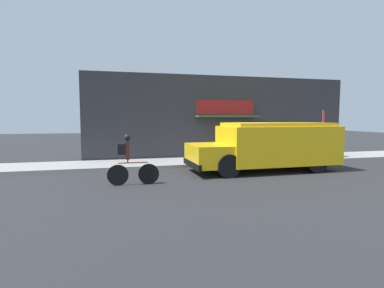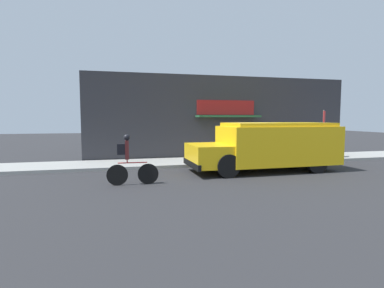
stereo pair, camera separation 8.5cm
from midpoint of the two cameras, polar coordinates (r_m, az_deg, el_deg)
ground_plane at (r=14.43m, az=9.49°, el=-4.07°), size 70.00×70.00×0.00m
sidewalk at (r=15.57m, az=7.61°, el=-3.12°), size 28.00×2.52×0.15m
storefront at (r=16.73m, az=5.90°, el=5.06°), size 14.99×1.00×4.56m
school_bus at (r=13.17m, az=14.21°, el=-0.22°), size 6.30×2.87×2.05m
cyclist at (r=10.23m, az=-12.03°, el=-3.20°), size 1.72×0.21×1.71m
stop_sign_post at (r=17.26m, az=23.54°, el=3.17°), size 0.45×0.45×2.52m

